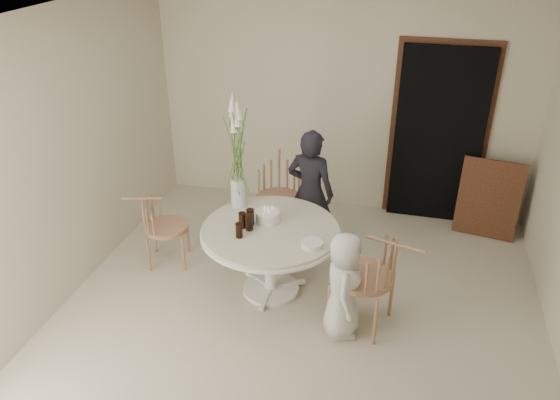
% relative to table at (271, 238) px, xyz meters
% --- Properties ---
extents(ground, '(4.50, 4.50, 0.00)m').
position_rel_table_xyz_m(ground, '(0.35, -0.25, -0.62)').
color(ground, beige).
rests_on(ground, ground).
extents(room_shell, '(4.50, 4.50, 4.50)m').
position_rel_table_xyz_m(room_shell, '(0.35, -0.25, 1.00)').
color(room_shell, white).
rests_on(room_shell, ground).
extents(doorway, '(1.00, 0.10, 2.10)m').
position_rel_table_xyz_m(doorway, '(1.50, 1.94, 0.43)').
color(doorway, black).
rests_on(doorway, ground).
extents(door_trim, '(1.12, 0.03, 2.22)m').
position_rel_table_xyz_m(door_trim, '(1.50, 1.98, 0.49)').
color(door_trim, brown).
rests_on(door_trim, ground).
extents(table, '(1.33, 1.33, 0.73)m').
position_rel_table_xyz_m(table, '(0.00, 0.00, 0.00)').
color(table, white).
rests_on(table, ground).
extents(picture_frame, '(0.71, 0.31, 0.91)m').
position_rel_table_xyz_m(picture_frame, '(2.14, 1.67, -0.16)').
color(picture_frame, brown).
rests_on(picture_frame, ground).
extents(chair_far, '(0.58, 0.61, 0.91)m').
position_rel_table_xyz_m(chair_far, '(-0.20, 1.12, -0.03)').
color(chair_far, '#A97C5C').
rests_on(chair_far, ground).
extents(chair_right, '(0.64, 0.61, 0.95)m').
position_rel_table_xyz_m(chair_right, '(1.04, -0.29, 0.00)').
color(chair_right, '#A97C5C').
rests_on(chair_right, ground).
extents(chair_left, '(0.54, 0.52, 0.79)m').
position_rel_table_xyz_m(chair_left, '(-1.31, 0.20, -0.10)').
color(chair_left, '#A97C5C').
rests_on(chair_left, ground).
extents(girl, '(0.57, 0.43, 1.42)m').
position_rel_table_xyz_m(girl, '(0.22, 0.83, 0.10)').
color(girl, black).
rests_on(girl, ground).
extents(boy, '(0.40, 0.54, 1.02)m').
position_rel_table_xyz_m(boy, '(0.77, -0.43, -0.11)').
color(boy, silver).
rests_on(boy, ground).
extents(birthday_cake, '(0.23, 0.23, 0.16)m').
position_rel_table_xyz_m(birthday_cake, '(-0.06, 0.11, 0.17)').
color(birthday_cake, white).
rests_on(birthday_cake, table).
extents(cola_tumbler_a, '(0.08, 0.08, 0.16)m').
position_rel_table_xyz_m(cola_tumbler_a, '(-0.20, 0.02, 0.19)').
color(cola_tumbler_a, black).
rests_on(cola_tumbler_a, table).
extents(cola_tumbler_b, '(0.09, 0.09, 0.14)m').
position_rel_table_xyz_m(cola_tumbler_b, '(-0.24, -0.23, 0.19)').
color(cola_tumbler_b, black).
rests_on(cola_tumbler_b, table).
extents(cola_tumbler_c, '(0.08, 0.08, 0.16)m').
position_rel_table_xyz_m(cola_tumbler_c, '(-0.18, -0.08, 0.19)').
color(cola_tumbler_c, black).
rests_on(cola_tumbler_c, table).
extents(cola_tumbler_d, '(0.09, 0.09, 0.15)m').
position_rel_table_xyz_m(cola_tumbler_d, '(-0.26, -0.05, 0.19)').
color(cola_tumbler_d, black).
rests_on(cola_tumbler_d, table).
extents(plate_stack, '(0.24, 0.24, 0.05)m').
position_rel_table_xyz_m(plate_stack, '(0.44, -0.22, 0.14)').
color(plate_stack, white).
rests_on(plate_stack, table).
extents(flower_vase, '(0.16, 0.16, 1.18)m').
position_rel_table_xyz_m(flower_vase, '(-0.42, 0.35, 0.67)').
color(flower_vase, silver).
rests_on(flower_vase, table).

